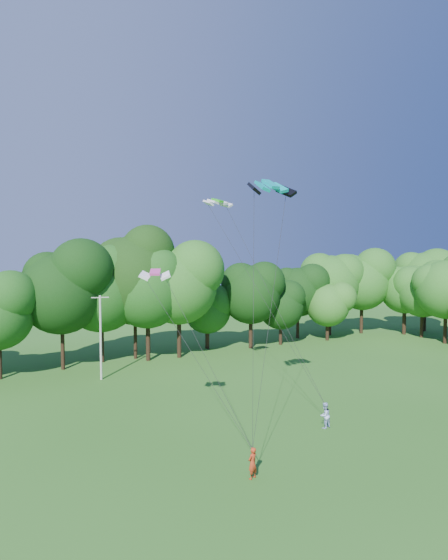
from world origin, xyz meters
name	(u,v)px	position (x,y,z in m)	size (l,w,h in m)	color
ground	(337,553)	(0.00, 0.00, 0.00)	(160.00, 160.00, 0.00)	#255D19
utility_pole	(101,336)	(-3.79, 29.18, 4.18)	(1.62, 0.31, 8.13)	#BBBCB2
kite_flyer_left	(252,463)	(-0.12, 6.55, 0.85)	(0.62, 0.41, 1.70)	#B03216
kite_flyer_right	(325,415)	(7.80, 10.29, 0.89)	(0.87, 0.67, 1.78)	#B1C5F6
kite_teal	(270,184)	(3.72, 10.98, 16.50)	(3.11, 1.40, 0.80)	#05979A
kite_green	(218,200)	(3.84, 19.18, 16.39)	(2.58, 1.63, 0.44)	green
kite_pink	(155,272)	(-3.50, 12.64, 10.90)	(2.05, 1.53, 0.41)	#D73B99
tree_back_center	(135,271)	(1.40, 36.15, 10.19)	(11.21, 11.21, 16.31)	#342314
tree_back_east	(328,298)	(28.43, 34.94, 5.97)	(6.57, 6.57, 9.56)	#2F2013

